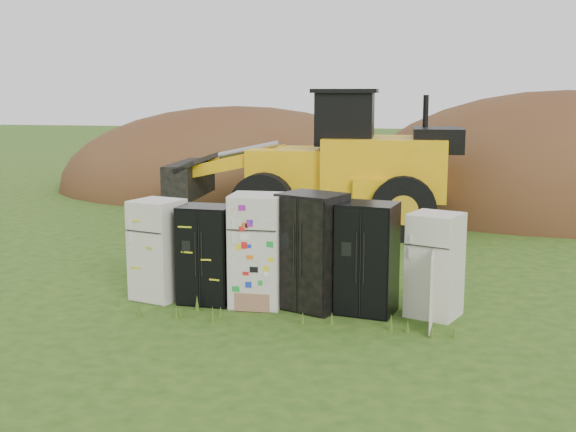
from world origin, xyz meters
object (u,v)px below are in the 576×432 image
fridge_black_side (207,254)px  fridge_sticker (257,250)px  fridge_black_right (367,258)px  fridge_open_door (435,265)px  fridge_dark_mid (312,251)px  fridge_leftmost (158,250)px  wheel_loader (310,160)px

fridge_black_side → fridge_sticker: bearing=2.4°
fridge_black_right → fridge_black_side: bearing=-170.3°
fridge_open_door → fridge_dark_mid: bearing=-159.3°
fridge_leftmost → fridge_open_door: bearing=15.7°
wheel_loader → fridge_sticker: bearing=-89.9°
fridge_black_right → fridge_open_door: fridge_black_right is taller
fridge_dark_mid → fridge_open_door: (2.01, -0.02, -0.13)m
fridge_black_side → fridge_leftmost: bearing=179.6°
fridge_sticker → fridge_black_right: (1.86, -0.03, -0.04)m
fridge_open_door → wheel_loader: 7.84m
fridge_sticker → wheel_loader: bearing=90.9°
fridge_black_side → fridge_open_door: bearing=2.7°
fridge_leftmost → fridge_sticker: 1.80m
fridge_leftmost → fridge_open_door: 4.75m
fridge_leftmost → wheel_loader: size_ratio=0.23×
fridge_sticker → fridge_black_right: fridge_sticker is taller
fridge_black_side → wheel_loader: size_ratio=0.22×
fridge_leftmost → fridge_black_side: bearing=13.1°
fridge_leftmost → fridge_black_right: 3.66m
fridge_leftmost → fridge_open_door: size_ratio=1.04×
fridge_sticker → fridge_dark_mid: (0.94, 0.03, 0.02)m
fridge_open_door → fridge_black_right: bearing=-156.7°
fridge_sticker → fridge_open_door: size_ratio=1.13×
fridge_dark_mid → fridge_black_right: (0.92, -0.06, -0.06)m
fridge_dark_mid → fridge_black_right: 0.93m
fridge_leftmost → fridge_black_side: fridge_leftmost is taller
fridge_black_side → fridge_black_right: 2.76m
fridge_sticker → fridge_open_door: 2.95m
wheel_loader → fridge_dark_mid: bearing=-82.3°
fridge_dark_mid → wheel_loader: (-1.28, 7.02, 0.86)m
fridge_dark_mid → fridge_black_side: bearing=-155.7°
fridge_black_right → fridge_dark_mid: bearing=-173.4°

